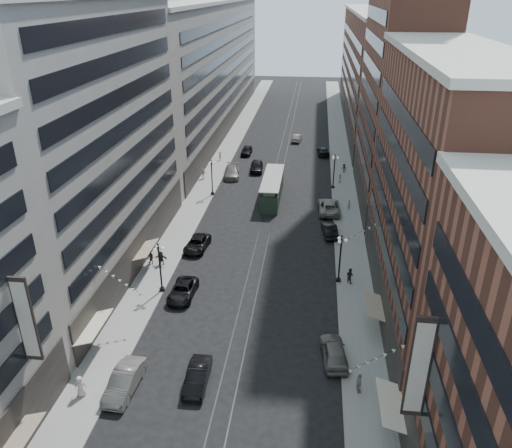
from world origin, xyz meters
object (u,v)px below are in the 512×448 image
at_px(car_4, 334,352).
at_px(pedestrian_2, 151,257).
at_px(car_1, 124,381).
at_px(lamppost_sw_far, 160,266).
at_px(pedestrian_8, 349,204).
at_px(car_5, 198,376).
at_px(pedestrian_1, 80,386).
at_px(lamppost_se_mid, 334,170).
at_px(pedestrian_6, 203,173).
at_px(car_13, 256,166).
at_px(lamppost_sw_mid, 212,176).
at_px(car_8, 232,172).
at_px(car_10, 330,230).
at_px(pedestrian_7, 350,275).
at_px(car_7, 197,244).
at_px(car_12, 323,151).
at_px(car_9, 247,150).
at_px(car_14, 297,138).
at_px(pedestrian_9, 344,168).
at_px(car_2, 183,291).
at_px(pedestrian_5, 161,258).
at_px(car_11, 329,207).
at_px(streetcar, 272,189).
at_px(pedestrian_extra_1, 340,178).
at_px(pedestrian_extra_0, 220,156).
at_px(lamppost_se_far, 340,257).
at_px(pedestrian_4, 359,383).

xyz_separation_m(car_4, pedestrian_2, (-20.46, 13.87, 0.12)).
relative_size(car_1, car_4, 1.04).
xyz_separation_m(lamppost_sw_far, pedestrian_8, (20.43, 23.68, -2.17)).
xyz_separation_m(car_5, pedestrian_1, (-8.68, -2.40, 0.27)).
xyz_separation_m(lamppost_se_mid, pedestrian_6, (-21.27, 1.78, -2.04)).
distance_m(pedestrian_1, car_13, 54.59).
bearing_deg(lamppost_sw_mid, car_8, 79.50).
bearing_deg(car_13, car_10, -66.11).
xyz_separation_m(lamppost_sw_far, pedestrian_7, (19.57, 3.90, -2.09)).
bearing_deg(pedestrian_8, pedestrian_1, 28.76).
height_order(car_7, car_13, car_13).
xyz_separation_m(lamppost_sw_mid, car_12, (16.90, 22.70, -2.36)).
height_order(lamppost_se_mid, car_9, lamppost_se_mid).
xyz_separation_m(car_14, pedestrian_9, (8.82, -18.82, 0.15)).
xyz_separation_m(lamppost_sw_far, car_9, (2.40, 48.26, -2.31)).
bearing_deg(pedestrian_6, car_7, 101.35).
relative_size(lamppost_sw_mid, pedestrian_6, 3.04).
xyz_separation_m(car_8, pedestrian_9, (18.80, 3.92, 0.05)).
relative_size(car_2, pedestrian_6, 2.85).
bearing_deg(car_9, pedestrian_5, -94.56).
xyz_separation_m(car_4, car_7, (-16.04, 18.25, -0.15)).
distance_m(car_7, car_11, 20.66).
xyz_separation_m(car_4, pedestrian_5, (-19.21, 13.94, 0.10)).
xyz_separation_m(lamppost_sw_far, car_2, (2.40, -0.67, -2.38)).
height_order(streetcar, pedestrian_extra_1, streetcar).
distance_m(lamppost_sw_mid, car_9, 21.52).
xyz_separation_m(car_12, pedestrian_8, (3.53, -26.02, 0.19)).
height_order(car_5, car_14, car_5).
xyz_separation_m(car_1, car_11, (16.46, 36.75, 0.01)).
relative_size(car_5, pedestrian_extra_0, 2.90).
distance_m(lamppost_sw_far, car_11, 28.78).
height_order(lamppost_se_far, car_12, lamppost_se_far).
bearing_deg(car_14, lamppost_se_mid, 109.97).
bearing_deg(lamppost_sw_far, pedestrian_8, 49.21).
height_order(lamppost_se_mid, pedestrian_4, lamppost_se_mid).
bearing_deg(car_8, car_10, -59.38).
height_order(lamppost_sw_mid, car_11, lamppost_sw_mid).
distance_m(car_9, car_12, 14.58).
distance_m(lamppost_sw_mid, car_12, 28.40).
relative_size(lamppost_se_far, pedestrian_7, 3.23).
relative_size(car_8, car_9, 1.28).
bearing_deg(pedestrian_9, pedestrian_5, -100.16).
xyz_separation_m(lamppost_se_mid, pedestrian_4, (1.05, -44.30, -2.04)).
bearing_deg(lamppost_se_far, lamppost_se_mid, 90.00).
distance_m(lamppost_sw_far, car_9, 48.38).
relative_size(lamppost_se_far, car_11, 0.88).
height_order(car_5, car_7, car_5).
bearing_deg(pedestrian_2, pedestrian_6, 113.96).
height_order(lamppost_se_far, pedestrian_4, lamppost_se_far).
bearing_deg(pedestrian_6, pedestrian_9, -165.12).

